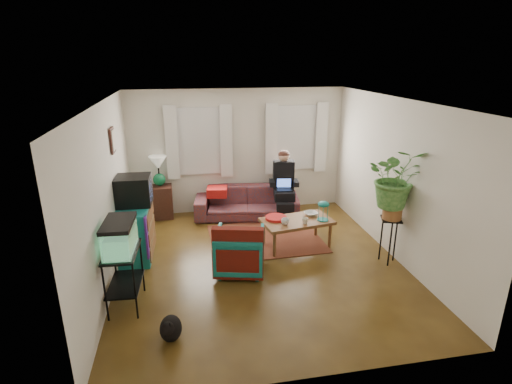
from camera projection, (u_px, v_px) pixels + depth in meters
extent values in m
cube|color=#4F2B14|center=(260.00, 263.00, 6.52)|extent=(4.50, 5.00, 0.01)
cube|color=white|center=(261.00, 101.00, 5.68)|extent=(4.50, 5.00, 0.01)
cube|color=silver|center=(238.00, 151.00, 8.42)|extent=(4.50, 0.01, 2.60)
cube|color=silver|center=(312.00, 269.00, 3.77)|extent=(4.50, 0.01, 2.60)
cube|color=silver|center=(107.00, 197.00, 5.71)|extent=(0.01, 5.00, 2.60)
cube|color=silver|center=(396.00, 180.00, 6.49)|extent=(0.01, 5.00, 2.60)
cube|color=white|center=(199.00, 141.00, 8.18)|extent=(1.08, 0.04, 1.38)
cube|color=white|center=(296.00, 138.00, 8.54)|extent=(1.08, 0.04, 1.38)
cube|color=white|center=(199.00, 142.00, 8.11)|extent=(1.36, 0.06, 1.50)
cube|color=white|center=(297.00, 139.00, 8.46)|extent=(1.36, 0.06, 1.50)
cube|color=#3D2616|center=(113.00, 140.00, 6.29)|extent=(0.04, 0.32, 0.40)
cube|color=brown|center=(265.00, 238.00, 7.39)|extent=(2.05, 1.67, 0.01)
imported|color=brown|center=(247.00, 198.00, 8.31)|extent=(2.23, 1.15, 0.83)
cube|color=#422D18|center=(161.00, 201.00, 8.31)|extent=(0.48, 0.48, 0.69)
cube|color=#12596E|center=(136.00, 231.00, 6.63)|extent=(0.53, 1.01, 0.90)
cube|color=black|center=(134.00, 190.00, 6.50)|extent=(0.56, 0.52, 0.48)
cube|color=black|center=(125.00, 278.00, 5.30)|extent=(0.45, 0.75, 0.82)
cube|color=#7FD899|center=(120.00, 236.00, 5.10)|extent=(0.40, 0.68, 0.43)
ellipsoid|color=black|center=(171.00, 326.00, 4.74)|extent=(0.32, 0.44, 0.34)
imported|color=#12596D|center=(240.00, 249.00, 6.19)|extent=(0.87, 0.84, 0.75)
cube|color=#9E0A0A|center=(238.00, 248.00, 5.86)|extent=(0.78, 0.35, 0.62)
cube|color=brown|center=(296.00, 233.00, 7.05)|extent=(1.30, 0.85, 0.50)
imported|color=white|center=(285.00, 221.00, 6.76)|extent=(0.16, 0.16, 0.11)
imported|color=beige|center=(305.00, 221.00, 6.79)|extent=(0.13, 0.13, 0.10)
imported|color=white|center=(311.00, 214.00, 7.16)|extent=(0.27, 0.27, 0.06)
cylinder|color=#B21414|center=(276.00, 218.00, 7.00)|extent=(0.43, 0.43, 0.04)
cube|color=black|center=(389.00, 240.00, 6.45)|extent=(0.41, 0.41, 0.77)
imported|color=#599947|center=(395.00, 187.00, 6.16)|extent=(1.08, 1.00, 0.97)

